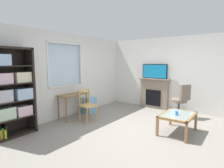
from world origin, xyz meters
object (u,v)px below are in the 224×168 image
tv (155,71)px  desk_under_window (73,98)px  office_chair (181,99)px  sippy_cup (177,113)px  plastic_drawer_unit (89,105)px  fireplace (154,93)px  coffee_table (178,117)px  bookshelf (11,92)px  wooden_chair (87,105)px

tv → desk_under_window: bearing=150.3°
desk_under_window → office_chair: office_chair is taller
tv → sippy_cup: tv is taller
plastic_drawer_unit → sippy_cup: bearing=-92.5°
fireplace → office_chair: (-0.49, -1.09, 0.01)m
fireplace → coffee_table: bearing=-143.3°
desk_under_window → coffee_table: (0.68, -2.85, -0.21)m
plastic_drawer_unit → coffee_table: plastic_drawer_unit is taller
fireplace → office_chair: bearing=-114.3°
tv → sippy_cup: bearing=-144.3°
tv → office_chair: 1.42m
plastic_drawer_unit → bookshelf: bearing=178.6°
wooden_chair → sippy_cup: bearing=-77.3°
coffee_table → sippy_cup: size_ratio=10.55×
office_chair → bookshelf: bearing=144.8°
plastic_drawer_unit → sippy_cup: (-0.12, -2.90, 0.24)m
bookshelf → tv: bearing=-20.2°
desk_under_window → wooden_chair: 0.54m
office_chair → wooden_chair: bearing=134.8°
sippy_cup → wooden_chair: bearing=102.7°
bookshelf → wooden_chair: size_ratio=2.22×
office_chair → desk_under_window: bearing=129.2°
sippy_cup → coffee_table: bearing=0.0°
wooden_chair → tv: (2.48, -0.93, 0.87)m
bookshelf → office_chair: bearing=-35.2°
coffee_table → office_chair: bearing=12.7°
tv → wooden_chair: bearing=159.4°
office_chair → sippy_cup: 1.51m
tv → coffee_table: 2.51m
sippy_cup → tv: bearing=35.7°
desk_under_window → sippy_cup: 2.91m
sippy_cup → plastic_drawer_unit: bearing=87.5°
fireplace → tv: tv is taller
tv → office_chair: bearing=-113.5°
wooden_chair → coffee_table: (0.62, -2.33, -0.07)m
plastic_drawer_unit → office_chair: bearing=-62.4°
fireplace → tv: (-0.02, 0.00, 0.79)m
tv → sippy_cup: size_ratio=10.15×
desk_under_window → coffee_table: 2.94m
desk_under_window → wooden_chair: wooden_chair is taller
fireplace → wooden_chair: bearing=159.5°
desk_under_window → office_chair: size_ratio=0.90×
tv → office_chair: size_ratio=0.91×
fireplace → sippy_cup: bearing=-144.6°
coffee_table → sippy_cup: 0.14m
desk_under_window → coffee_table: desk_under_window is taller
plastic_drawer_unit → fireplace: (1.84, -1.50, 0.28)m
wooden_chair → sippy_cup: (0.53, -2.33, 0.04)m
wooden_chair → tv: 2.79m
bookshelf → wooden_chair: (1.75, -0.62, -0.54)m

